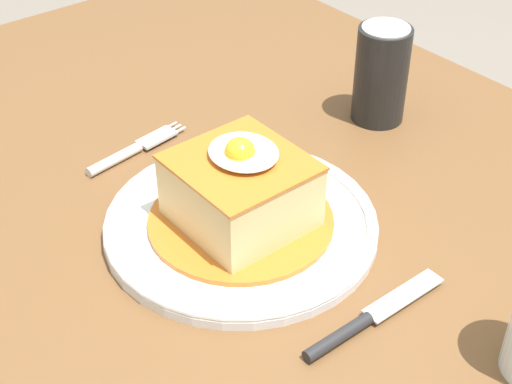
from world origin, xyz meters
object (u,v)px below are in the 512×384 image
at_px(main_plate, 241,223).
at_px(fork, 129,152).
at_px(knife, 358,325).
at_px(soda_can, 381,74).

distance_m(main_plate, fork, 0.19).
xyz_separation_m(knife, soda_can, (-0.24, 0.28, 0.06)).
height_order(fork, soda_can, soda_can).
relative_size(main_plate, fork, 1.99).
relative_size(knife, soda_can, 1.33).
bearing_deg(fork, main_plate, 5.63).
distance_m(fork, soda_can, 0.32).
bearing_deg(fork, soda_can, 67.10).
xyz_separation_m(fork, soda_can, (0.12, 0.29, 0.06)).
xyz_separation_m(main_plate, fork, (-0.19, -0.02, -0.00)).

